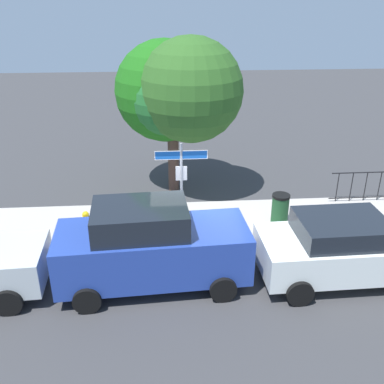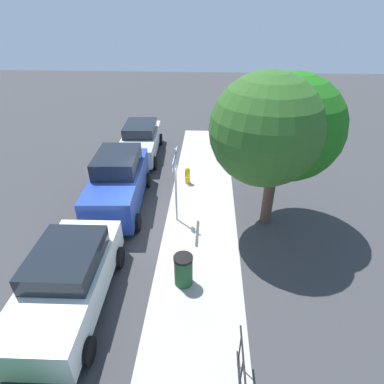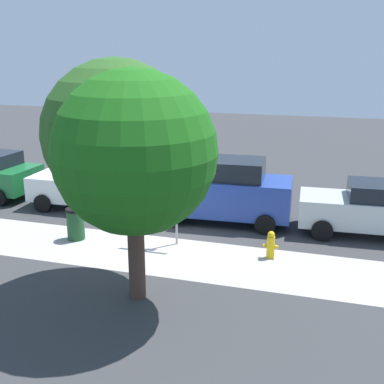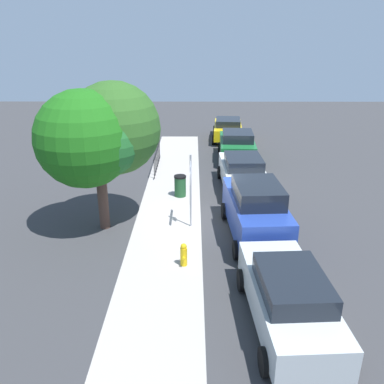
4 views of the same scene
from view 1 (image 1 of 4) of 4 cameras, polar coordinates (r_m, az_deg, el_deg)
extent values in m
plane|color=#38383A|center=(12.75, 0.58, -6.44)|extent=(60.00, 60.00, 0.00)
cube|color=#ADA69F|center=(14.15, 8.26, -3.35)|extent=(24.00, 2.60, 0.00)
cylinder|color=#9EA0A5|center=(12.42, -1.37, 0.10)|extent=(0.07, 0.07, 2.86)
cube|color=#144799|center=(12.01, -1.42, 4.85)|extent=(1.43, 0.02, 0.22)
cube|color=white|center=(12.00, -1.42, 4.84)|extent=(1.46, 0.02, 0.25)
cube|color=silver|center=(12.22, -1.40, 2.45)|extent=(0.32, 0.02, 0.42)
cylinder|color=#4B352B|center=(15.50, -2.45, 4.70)|extent=(0.38, 0.38, 2.61)
sphere|color=#215E14|center=(14.55, -0.73, 12.00)|extent=(2.15, 2.15, 2.15)
sphere|color=#1B6316|center=(15.28, -3.50, 13.04)|extent=(3.45, 3.45, 3.45)
sphere|color=#206228|center=(14.56, -3.26, 12.06)|extent=(2.42, 2.42, 2.42)
sphere|color=#2C5B20|center=(14.39, -0.15, 13.16)|extent=(3.40, 3.40, 3.40)
cylinder|color=black|center=(12.16, -20.93, -8.22)|extent=(0.65, 0.25, 0.64)
cylinder|color=black|center=(10.80, -22.82, -13.08)|extent=(0.65, 0.25, 0.64)
cube|color=#243F9B|center=(10.62, -5.07, -7.75)|extent=(4.64, 2.01, 1.19)
cube|color=black|center=(10.16, -6.80, -3.48)|extent=(2.27, 1.66, 0.63)
cylinder|color=black|center=(11.81, 2.39, -7.43)|extent=(0.65, 0.26, 0.64)
cylinder|color=black|center=(10.40, 4.05, -12.49)|extent=(0.65, 0.26, 0.64)
cylinder|color=black|center=(11.74, -12.81, -8.30)|extent=(0.65, 0.26, 0.64)
cylinder|color=black|center=(10.32, -13.53, -13.55)|extent=(0.65, 0.26, 0.64)
cube|color=white|center=(11.54, 19.73, -7.34)|extent=(4.45, 1.95, 0.86)
cube|color=black|center=(11.11, 18.98, -4.48)|extent=(2.15, 1.67, 0.50)
cylinder|color=black|center=(11.98, 11.09, -7.40)|extent=(0.65, 0.24, 0.64)
cylinder|color=black|center=(10.55, 13.85, -12.65)|extent=(0.65, 0.24, 0.64)
cylinder|color=black|center=(16.56, 23.78, -0.56)|extent=(3.95, 0.04, 0.04)
cylinder|color=black|center=(15.67, 18.42, 0.57)|extent=(0.03, 0.03, 1.05)
cylinder|color=black|center=(15.87, 20.07, 0.61)|extent=(0.03, 0.03, 1.05)
cylinder|color=black|center=(16.07, 21.68, 0.66)|extent=(0.03, 0.03, 1.05)
cylinder|color=black|center=(16.29, 23.25, 0.70)|extent=(0.03, 0.03, 1.05)
cylinder|color=yellow|center=(13.28, -13.57, -4.30)|extent=(0.22, 0.22, 0.62)
sphere|color=yellow|center=(13.11, -13.73, -2.88)|extent=(0.20, 0.20, 0.20)
cylinder|color=yellow|center=(13.30, -14.26, -4.20)|extent=(0.10, 0.09, 0.09)
cylinder|color=yellow|center=(13.24, -12.90, -4.17)|extent=(0.10, 0.09, 0.09)
cylinder|color=#1E4C28|center=(13.76, 11.40, -2.36)|extent=(0.52, 0.52, 0.90)
cylinder|color=black|center=(13.55, 11.57, -0.51)|extent=(0.55, 0.55, 0.08)
camera|label=2|loc=(15.89, 37.48, 21.25)|focal=29.18mm
camera|label=3|loc=(24.32, -14.02, 21.59)|focal=45.42mm
camera|label=4|loc=(17.35, -57.02, 15.17)|focal=37.17mm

